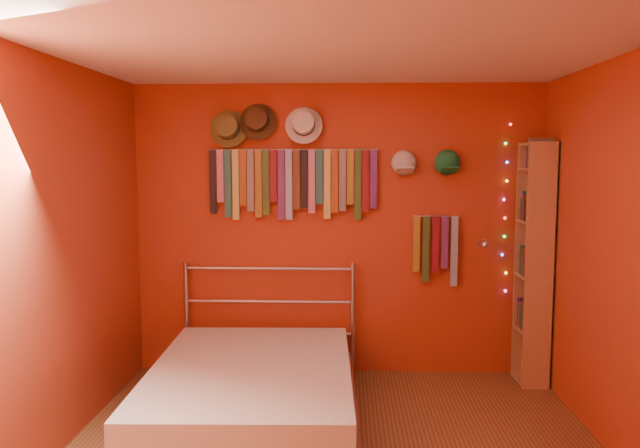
# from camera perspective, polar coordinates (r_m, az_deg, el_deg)

# --- Properties ---
(back_wall) EXTENTS (3.50, 0.02, 2.50)m
(back_wall) POSITION_cam_1_polar(r_m,az_deg,el_deg) (5.39, 1.66, -0.57)
(back_wall) COLOR #993418
(back_wall) RESTS_ON ground
(right_wall) EXTENTS (0.02, 3.50, 2.50)m
(right_wall) POSITION_cam_1_polar(r_m,az_deg,el_deg) (4.02, 27.14, -3.49)
(right_wall) COLOR #993418
(right_wall) RESTS_ON ground
(left_wall) EXTENTS (0.02, 3.50, 2.50)m
(left_wall) POSITION_cam_1_polar(r_m,az_deg,el_deg) (4.08, -24.14, -3.22)
(left_wall) COLOR #993418
(left_wall) RESTS_ON ground
(ceiling) EXTENTS (3.50, 3.50, 0.02)m
(ceiling) POSITION_cam_1_polar(r_m,az_deg,el_deg) (3.66, 1.35, 15.97)
(ceiling) COLOR white
(ceiling) RESTS_ON back_wall
(tie_rack) EXTENTS (1.45, 0.03, 0.60)m
(tie_rack) POSITION_cam_1_polar(r_m,az_deg,el_deg) (5.31, -2.56, 4.06)
(tie_rack) COLOR #ABABB0
(tie_rack) RESTS_ON back_wall
(small_tie_rack) EXTENTS (0.40, 0.03, 0.60)m
(small_tie_rack) POSITION_cam_1_polar(r_m,az_deg,el_deg) (5.39, 10.55, -1.90)
(small_tie_rack) COLOR #ABABB0
(small_tie_rack) RESTS_ON back_wall
(fedora_olive) EXTENTS (0.32, 0.18, 0.32)m
(fedora_olive) POSITION_cam_1_polar(r_m,az_deg,el_deg) (5.35, -8.44, 8.71)
(fedora_olive) COLOR brown
(fedora_olive) RESTS_ON back_wall
(fedora_brown) EXTENTS (0.31, 0.17, 0.31)m
(fedora_brown) POSITION_cam_1_polar(r_m,az_deg,el_deg) (5.31, -5.77, 9.39)
(fedora_brown) COLOR #422D17
(fedora_brown) RESTS_ON back_wall
(fedora_white) EXTENTS (0.31, 0.17, 0.31)m
(fedora_white) POSITION_cam_1_polar(r_m,az_deg,el_deg) (5.27, -1.52, 9.11)
(fedora_white) COLOR silver
(fedora_white) RESTS_ON back_wall
(cap_white) EXTENTS (0.20, 0.24, 0.20)m
(cap_white) POSITION_cam_1_polar(r_m,az_deg,el_deg) (5.32, 7.68, 5.54)
(cap_white) COLOR silver
(cap_white) RESTS_ON back_wall
(cap_green) EXTENTS (0.20, 0.25, 0.20)m
(cap_green) POSITION_cam_1_polar(r_m,az_deg,el_deg) (5.36, 11.55, 5.51)
(cap_green) COLOR #1A763C
(cap_green) RESTS_ON back_wall
(fairy_lights) EXTENTS (0.06, 0.02, 1.44)m
(fairy_lights) POSITION_cam_1_polar(r_m,az_deg,el_deg) (5.50, 16.61, 1.34)
(fairy_lights) COLOR #FF3333
(fairy_lights) RESTS_ON back_wall
(reading_lamp) EXTENTS (0.07, 0.29, 0.09)m
(reading_lamp) POSITION_cam_1_polar(r_m,az_deg,el_deg) (5.29, 14.77, -1.81)
(reading_lamp) COLOR #ABABB0
(reading_lamp) RESTS_ON back_wall
(bookshelf) EXTENTS (0.25, 0.34, 2.00)m
(bookshelf) POSITION_cam_1_polar(r_m,az_deg,el_deg) (5.44, 19.39, -3.32)
(bookshelf) COLOR #AA714C
(bookshelf) RESTS_ON ground
(bed) EXTENTS (1.54, 2.05, 0.98)m
(bed) POSITION_cam_1_polar(r_m,az_deg,el_deg) (4.58, -6.26, -15.01)
(bed) COLOR #ABABB0
(bed) RESTS_ON ground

